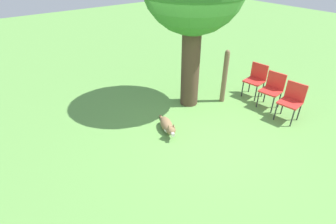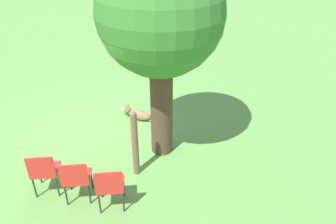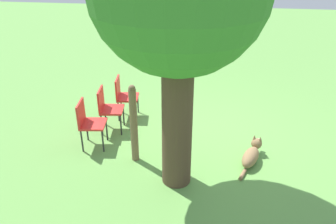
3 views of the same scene
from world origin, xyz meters
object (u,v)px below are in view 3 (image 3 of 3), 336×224
Objects in this scene: red_chair_1 at (108,107)px; dog at (252,155)px; fence_post at (134,124)px; red_chair_0 at (124,94)px; red_chair_2 at (88,121)px.

dog is at bearing -22.05° from red_chair_1.
fence_post is 1.60m from red_chair_0.
red_chair_1 is 1.00× the size of red_chair_2.
fence_post reaches higher than red_chair_2.
dog is 2.82m from red_chair_0.
red_chair_0 and red_chair_2 have the same top height.
fence_post is at bearing 117.09° from dog.
red_chair_0 is at bearing 67.47° from red_chair_2.
fence_post reaches higher than red_chair_1.
red_chair_0 and red_chair_1 have the same top height.
red_chair_2 reaches higher than dog.
dog is 2.01m from fence_post.
red_chair_1 is at bearing -112.53° from red_chair_0.
fence_post is at bearing -58.44° from red_chair_1.
red_chair_0 is (2.50, -1.25, 0.37)m from dog.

